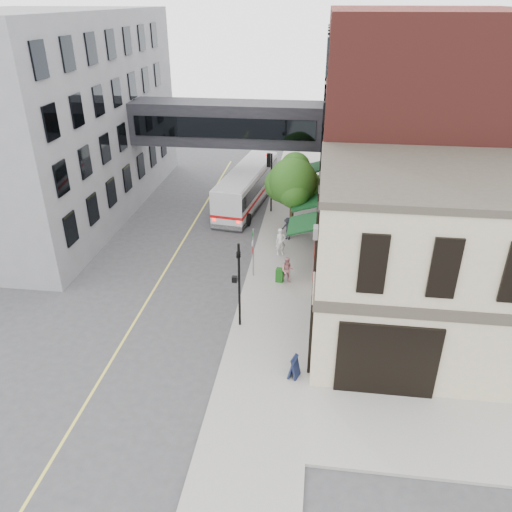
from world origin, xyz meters
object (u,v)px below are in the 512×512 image
(pedestrian_b, at_px, (287,270))
(pedestrian_c, at_px, (288,229))
(bus, at_px, (247,186))
(sandwich_board, at_px, (294,367))
(newspaper_box, at_px, (280,275))
(pedestrian_a, at_px, (281,242))

(pedestrian_b, relative_size, pedestrian_c, 1.02)
(bus, xyz_separation_m, sandwich_board, (4.96, -19.93, -0.95))
(sandwich_board, bearing_deg, pedestrian_c, 113.70)
(newspaper_box, bearing_deg, pedestrian_c, 99.23)
(pedestrian_b, distance_m, pedestrian_c, 5.78)
(pedestrian_a, bearing_deg, pedestrian_c, 59.86)
(pedestrian_c, bearing_deg, sandwich_board, -67.36)
(bus, relative_size, sandwich_board, 10.64)
(pedestrian_a, height_order, pedestrian_b, pedestrian_a)
(bus, height_order, pedestrian_c, bus)
(pedestrian_b, bearing_deg, newspaper_box, 162.91)
(bus, xyz_separation_m, pedestrian_a, (3.38, -8.51, -0.59))
(pedestrian_a, distance_m, newspaper_box, 3.45)
(pedestrian_b, bearing_deg, pedestrian_c, 86.46)
(newspaper_box, bearing_deg, sandwich_board, -70.85)
(pedestrian_c, relative_size, newspaper_box, 1.91)
(bus, bearing_deg, pedestrian_c, -59.39)
(pedestrian_a, distance_m, pedestrian_b, 3.55)
(bus, relative_size, pedestrian_c, 6.99)
(newspaper_box, bearing_deg, pedestrian_a, 103.97)
(pedestrian_a, xyz_separation_m, sandwich_board, (1.58, -11.42, -0.37))
(pedestrian_a, relative_size, sandwich_board, 1.71)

